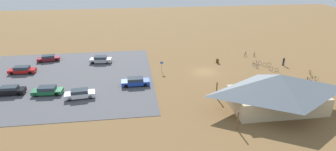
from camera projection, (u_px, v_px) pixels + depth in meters
ground at (205, 72)px, 53.46m from camera, size 160.00×160.00×0.00m
parking_lot_asphalt at (63, 79)px, 50.22m from camera, size 32.29×30.51×0.05m
bike_pavilion at (278, 90)px, 39.16m from camera, size 15.33×9.27×5.31m
trash_bin at (217, 61)px, 58.01m from camera, size 0.60×0.60×0.90m
lot_sign at (162, 65)px, 52.83m from camera, size 0.56×0.08×2.20m
bicycle_red_by_bin at (245, 54)px, 62.30m from camera, size 1.06×1.39×0.82m
bicycle_teal_trailside at (255, 66)px, 55.62m from camera, size 0.68×1.63×0.84m
bicycle_purple_front_row at (257, 63)px, 57.15m from camera, size 1.70×0.49×0.86m
bicycle_yellow_back_row at (267, 64)px, 56.11m from camera, size 1.67×0.56×0.85m
bicycle_silver_edge_north at (274, 69)px, 53.70m from camera, size 1.52×0.84×0.77m
bicycle_orange_yard_center at (310, 73)px, 52.14m from camera, size 0.80×1.59×0.82m
bicycle_white_yard_front at (254, 54)px, 62.34m from camera, size 0.95×1.43×0.87m
bicycle_black_near_porch at (314, 79)px, 49.52m from camera, size 1.65×0.48×0.79m
car_white_inner_stall at (80, 94)px, 43.02m from camera, size 4.69×2.22×1.39m
car_blue_near_entry at (135, 82)px, 47.35m from camera, size 4.77×1.93×1.38m
car_black_far_end at (10, 90)px, 44.16m from camera, size 4.54×1.78×1.36m
car_maroon_end_stall at (48, 58)px, 58.87m from camera, size 4.73×2.54×1.27m
car_green_aisle_side at (47, 90)px, 44.19m from camera, size 4.74×2.08×1.33m
car_silver_front_row at (101, 59)px, 57.84m from camera, size 4.55×2.31×1.42m
car_red_back_corner at (22, 70)px, 52.43m from camera, size 4.85×1.84×1.38m
visitor_near_lot at (284, 61)px, 56.40m from camera, size 0.36×0.37×1.76m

